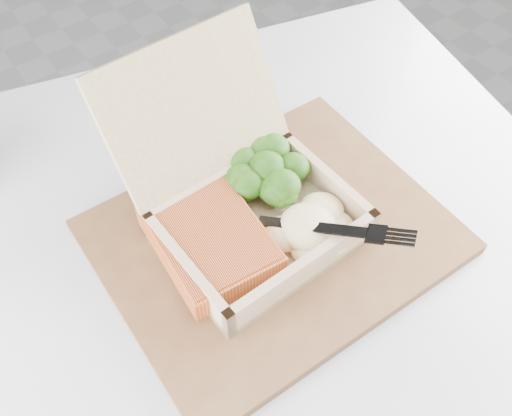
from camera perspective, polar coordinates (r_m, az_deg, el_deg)
cafe_table at (r=0.77m, az=-0.73°, el=-16.04°), size 1.02×1.02×0.75m
serving_tray at (r=0.62m, az=1.69°, el=-2.89°), size 0.36×0.29×0.02m
takeout_container at (r=0.60m, az=-1.73°, el=1.75°), size 0.20×0.24×0.17m
salmon_fillet at (r=0.58m, az=-4.65°, el=-3.24°), size 0.11×0.14×0.03m
broccoli_pile at (r=0.63m, az=1.06°, el=3.45°), size 0.10×0.10×0.04m
mashed_potatoes at (r=0.59m, az=5.19°, el=-1.92°), size 0.10×0.09×0.03m
plastic_fork at (r=0.58m, az=3.51°, el=-1.33°), size 0.11×0.14×0.03m
receipt at (r=0.74m, az=-4.40°, el=7.79°), size 0.10×0.16×0.00m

